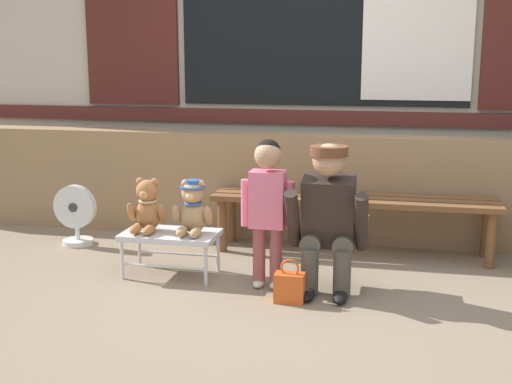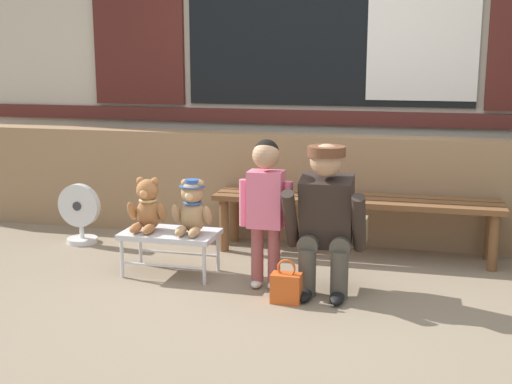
{
  "view_description": "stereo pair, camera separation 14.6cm",
  "coord_description": "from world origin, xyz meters",
  "px_view_note": "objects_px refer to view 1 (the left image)",
  "views": [
    {
      "loc": [
        0.67,
        -3.81,
        1.47
      ],
      "look_at": [
        -0.28,
        0.55,
        0.55
      ],
      "focal_mm": 46.86,
      "sensor_mm": 36.0,
      "label": 1
    },
    {
      "loc": [
        0.82,
        -3.78,
        1.47
      ],
      "look_at": [
        -0.28,
        0.55,
        0.55
      ],
      "focal_mm": 46.86,
      "sensor_mm": 36.0,
      "label": 2
    }
  ],
  "objects_px": {
    "wooden_bench_long": "(353,206)",
    "adult_crouching": "(330,218)",
    "teddy_bear_with_hat": "(193,208)",
    "floor_fan": "(76,215)",
    "handbag_on_ground": "(290,287)",
    "child_standing": "(268,197)",
    "teddy_bear_plain": "(147,207)",
    "small_display_bench": "(170,237)"
  },
  "relations": [
    {
      "from": "wooden_bench_long",
      "to": "teddy_bear_with_hat",
      "type": "xyz_separation_m",
      "value": [
        -1.0,
        -0.76,
        0.1
      ]
    },
    {
      "from": "wooden_bench_long",
      "to": "teddy_bear_with_hat",
      "type": "distance_m",
      "value": 1.26
    },
    {
      "from": "handbag_on_ground",
      "to": "floor_fan",
      "type": "distance_m",
      "value": 2.04
    },
    {
      "from": "wooden_bench_long",
      "to": "adult_crouching",
      "type": "relative_size",
      "value": 2.21
    },
    {
      "from": "small_display_bench",
      "to": "teddy_bear_plain",
      "type": "distance_m",
      "value": 0.25
    },
    {
      "from": "adult_crouching",
      "to": "floor_fan",
      "type": "bearing_deg",
      "value": 162.83
    },
    {
      "from": "teddy_bear_with_hat",
      "to": "child_standing",
      "type": "height_order",
      "value": "child_standing"
    },
    {
      "from": "floor_fan",
      "to": "wooden_bench_long",
      "type": "bearing_deg",
      "value": 5.87
    },
    {
      "from": "adult_crouching",
      "to": "floor_fan",
      "type": "distance_m",
      "value": 2.16
    },
    {
      "from": "small_display_bench",
      "to": "floor_fan",
      "type": "distance_m",
      "value": 1.11
    },
    {
      "from": "small_display_bench",
      "to": "handbag_on_ground",
      "type": "relative_size",
      "value": 2.35
    },
    {
      "from": "small_display_bench",
      "to": "adult_crouching",
      "type": "bearing_deg",
      "value": -5.11
    },
    {
      "from": "handbag_on_ground",
      "to": "child_standing",
      "type": "bearing_deg",
      "value": 128.02
    },
    {
      "from": "adult_crouching",
      "to": "floor_fan",
      "type": "xyz_separation_m",
      "value": [
        -2.05,
        0.63,
        -0.24
      ]
    },
    {
      "from": "teddy_bear_with_hat",
      "to": "wooden_bench_long",
      "type": "bearing_deg",
      "value": 37.0
    },
    {
      "from": "floor_fan",
      "to": "teddy_bear_with_hat",
      "type": "bearing_deg",
      "value": -25.31
    },
    {
      "from": "wooden_bench_long",
      "to": "handbag_on_ground",
      "type": "distance_m",
      "value": 1.16
    },
    {
      "from": "teddy_bear_plain",
      "to": "handbag_on_ground",
      "type": "xyz_separation_m",
      "value": [
        1.03,
        -0.33,
        -0.37
      ]
    },
    {
      "from": "child_standing",
      "to": "adult_crouching",
      "type": "distance_m",
      "value": 0.41
    },
    {
      "from": "wooden_bench_long",
      "to": "teddy_bear_plain",
      "type": "relative_size",
      "value": 5.78
    },
    {
      "from": "wooden_bench_long",
      "to": "child_standing",
      "type": "xyz_separation_m",
      "value": [
        -0.48,
        -0.85,
        0.22
      ]
    },
    {
      "from": "handbag_on_ground",
      "to": "small_display_bench",
      "type": "bearing_deg",
      "value": 159.33
    },
    {
      "from": "teddy_bear_plain",
      "to": "adult_crouching",
      "type": "bearing_deg",
      "value": -4.52
    },
    {
      "from": "handbag_on_ground",
      "to": "adult_crouching",
      "type": "bearing_deg",
      "value": 47.83
    },
    {
      "from": "teddy_bear_plain",
      "to": "child_standing",
      "type": "distance_m",
      "value": 0.86
    },
    {
      "from": "small_display_bench",
      "to": "child_standing",
      "type": "xyz_separation_m",
      "value": [
        0.69,
        -0.09,
        0.33
      ]
    },
    {
      "from": "wooden_bench_long",
      "to": "floor_fan",
      "type": "distance_m",
      "value": 2.15
    },
    {
      "from": "teddy_bear_with_hat",
      "to": "teddy_bear_plain",
      "type": "bearing_deg",
      "value": -179.87
    },
    {
      "from": "wooden_bench_long",
      "to": "floor_fan",
      "type": "xyz_separation_m",
      "value": [
        -2.13,
        -0.22,
        -0.13
      ]
    },
    {
      "from": "wooden_bench_long",
      "to": "floor_fan",
      "type": "relative_size",
      "value": 4.37
    },
    {
      "from": "handbag_on_ground",
      "to": "floor_fan",
      "type": "relative_size",
      "value": 0.57
    },
    {
      "from": "child_standing",
      "to": "floor_fan",
      "type": "bearing_deg",
      "value": 159.18
    },
    {
      "from": "teddy_bear_with_hat",
      "to": "small_display_bench",
      "type": "bearing_deg",
      "value": -179.23
    },
    {
      "from": "wooden_bench_long",
      "to": "adult_crouching",
      "type": "distance_m",
      "value": 0.86
    },
    {
      "from": "small_display_bench",
      "to": "adult_crouching",
      "type": "height_order",
      "value": "adult_crouching"
    },
    {
      "from": "wooden_bench_long",
      "to": "adult_crouching",
      "type": "height_order",
      "value": "adult_crouching"
    },
    {
      "from": "wooden_bench_long",
      "to": "adult_crouching",
      "type": "xyz_separation_m",
      "value": [
        -0.08,
        -0.85,
        0.11
      ]
    },
    {
      "from": "teddy_bear_plain",
      "to": "floor_fan",
      "type": "xyz_separation_m",
      "value": [
        -0.81,
        0.54,
        -0.23
      ]
    },
    {
      "from": "adult_crouching",
      "to": "handbag_on_ground",
      "type": "height_order",
      "value": "adult_crouching"
    },
    {
      "from": "teddy_bear_with_hat",
      "to": "floor_fan",
      "type": "xyz_separation_m",
      "value": [
        -1.13,
        0.54,
        -0.23
      ]
    },
    {
      "from": "teddy_bear_plain",
      "to": "child_standing",
      "type": "relative_size",
      "value": 0.38
    },
    {
      "from": "child_standing",
      "to": "floor_fan",
      "type": "distance_m",
      "value": 1.81
    }
  ]
}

